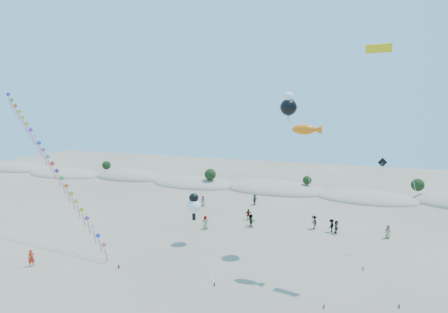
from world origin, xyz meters
TOP-DOWN VIEW (x-y plane):
  - dune_ridge at (1.06, 45.14)m, footprint 145.30×11.49m
  - kite_train at (-18.79, 11.42)m, footprint 22.46×8.09m
  - fish_kite at (10.05, 12.46)m, footprint 3.90×6.35m
  - cartoon_kite_low at (-2.81, 15.90)m, footprint 6.87×9.73m
  - cartoon_kite_high at (7.45, 17.44)m, footprint 11.69×9.69m
  - parafoil_kite at (15.84, 13.60)m, footprint 6.69×8.59m
  - dark_kite at (16.57, 19.43)m, footprint 2.03×6.11m
  - flyer_foreground at (-15.21, 4.66)m, footprint 0.66×0.73m
  - beachgoers at (5.16, 26.10)m, footprint 27.10×14.51m

SIDE VIEW (x-z plane):
  - dune_ridge at x=1.06m, z-range -2.67..2.90m
  - beachgoers at x=5.16m, z-range -0.05..1.70m
  - flyer_foreground at x=-15.21m, z-range 0.00..1.67m
  - cartoon_kite_low at x=-2.81m, z-range 1.59..7.43m
  - dark_kite at x=16.57m, z-range 2.17..12.38m
  - kite_train at x=-18.79m, z-range 0.33..18.08m
  - fish_kite at x=10.05m, z-range 6.51..20.54m
  - cartoon_kite_high at x=7.45m, z-range 7.13..24.23m
  - parafoil_kite at x=15.84m, z-range 9.61..30.55m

